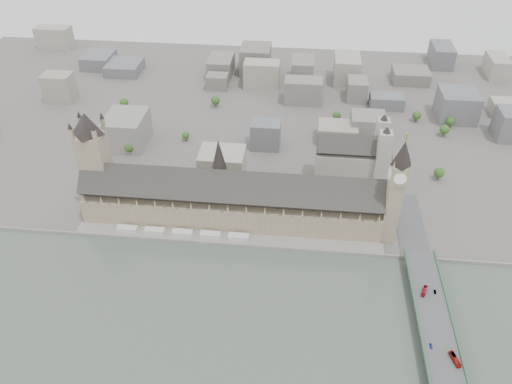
# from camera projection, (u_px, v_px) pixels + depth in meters

# --- Properties ---
(ground) EXTENTS (900.00, 900.00, 0.00)m
(ground) POSITION_uv_depth(u_px,v_px,m) (229.00, 234.00, 443.02)
(ground) COLOR #595651
(ground) RESTS_ON ground
(embankment_wall) EXTENTS (600.00, 1.50, 3.00)m
(embankment_wall) POSITION_uv_depth(u_px,v_px,m) (226.00, 244.00, 430.23)
(embankment_wall) COLOR gray
(embankment_wall) RESTS_ON ground
(river_terrace) EXTENTS (270.00, 15.00, 2.00)m
(river_terrace) POSITION_uv_depth(u_px,v_px,m) (227.00, 239.00, 436.48)
(river_terrace) COLOR gray
(river_terrace) RESTS_ON ground
(terrace_tents) EXTENTS (118.00, 7.00, 4.00)m
(terrace_tents) POSITION_uv_depth(u_px,v_px,m) (182.00, 233.00, 438.38)
(terrace_tents) COLOR silver
(terrace_tents) RESTS_ON river_terrace
(palace_of_westminster) EXTENTS (265.00, 40.73, 55.44)m
(palace_of_westminster) POSITION_uv_depth(u_px,v_px,m) (231.00, 200.00, 444.93)
(palace_of_westminster) COLOR gray
(palace_of_westminster) RESTS_ON ground
(elizabeth_tower) EXTENTS (17.00, 17.00, 107.50)m
(elizabeth_tower) POSITION_uv_depth(u_px,v_px,m) (396.00, 186.00, 402.82)
(elizabeth_tower) COLOR gray
(elizabeth_tower) RESTS_ON ground
(victoria_tower) EXTENTS (30.00, 30.00, 100.00)m
(victoria_tower) POSITION_uv_depth(u_px,v_px,m) (94.00, 158.00, 440.42)
(victoria_tower) COLOR gray
(victoria_tower) RESTS_ON ground
(central_tower) EXTENTS (13.00, 13.00, 48.00)m
(central_tower) POSITION_uv_depth(u_px,v_px,m) (219.00, 163.00, 429.48)
(central_tower) COLOR gray
(central_tower) RESTS_ON ground
(westminster_bridge) EXTENTS (25.00, 325.00, 10.25)m
(westminster_bridge) POSITION_uv_depth(u_px,v_px,m) (434.00, 326.00, 357.12)
(westminster_bridge) COLOR #474749
(westminster_bridge) RESTS_ON ground
(bridge_parapets) EXTENTS (25.00, 235.00, 1.15)m
(bridge_parapets) POSITION_uv_depth(u_px,v_px,m) (448.00, 377.00, 318.40)
(bridge_parapets) COLOR #335D40
(bridge_parapets) RESTS_ON westminster_bridge
(westminster_abbey) EXTENTS (68.00, 36.00, 64.00)m
(westminster_abbey) POSITION_uv_depth(u_px,v_px,m) (353.00, 159.00, 493.96)
(westminster_abbey) COLOR #9B968B
(westminster_abbey) RESTS_ON ground
(city_skyline_inland) EXTENTS (720.00, 360.00, 38.00)m
(city_skyline_inland) POSITION_uv_depth(u_px,v_px,m) (257.00, 93.00, 625.75)
(city_skyline_inland) COLOR gray
(city_skyline_inland) RESTS_ON ground
(park_trees) EXTENTS (110.00, 30.00, 15.00)m
(park_trees) POSITION_uv_depth(u_px,v_px,m) (227.00, 187.00, 486.88)
(park_trees) COLOR #284E1B
(park_trees) RESTS_ON ground
(red_bus_north) EXTENTS (6.38, 11.25, 3.08)m
(red_bus_north) POSITION_uv_depth(u_px,v_px,m) (424.00, 291.00, 374.51)
(red_bus_north) COLOR maroon
(red_bus_north) RESTS_ON westminster_bridge
(red_bus_south) EXTENTS (6.16, 12.50, 3.40)m
(red_bus_south) POSITION_uv_depth(u_px,v_px,m) (455.00, 359.00, 327.51)
(red_bus_south) COLOR #A11B14
(red_bus_south) RESTS_ON westminster_bridge
(car_blue) EXTENTS (1.75, 4.12, 1.39)m
(car_blue) POSITION_uv_depth(u_px,v_px,m) (431.00, 346.00, 336.80)
(car_blue) COLOR #172F97
(car_blue) RESTS_ON westminster_bridge
(car_silver) EXTENTS (1.57, 3.95, 1.28)m
(car_silver) POSITION_uv_depth(u_px,v_px,m) (435.00, 292.00, 375.04)
(car_silver) COLOR gray
(car_silver) RESTS_ON westminster_bridge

